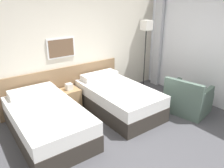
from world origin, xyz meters
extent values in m
plane|color=#47474C|center=(0.00, 0.00, 0.00)|extent=(16.00, 16.00, 0.00)
cube|color=beige|center=(0.00, 2.26, 1.35)|extent=(10.00, 0.06, 2.70)
cube|color=#846647|center=(-0.44, 2.21, 0.46)|extent=(2.91, 0.04, 0.92)
cube|color=white|center=(-0.44, 2.21, 1.37)|extent=(0.64, 0.03, 0.44)
cube|color=brown|center=(-0.44, 2.19, 1.37)|extent=(0.58, 0.01, 0.38)
cube|color=#B7BAC1|center=(2.28, 1.88, 1.32)|extent=(0.10, 0.24, 2.64)
cube|color=#332D28|center=(-1.26, 1.19, 0.16)|extent=(1.12, 1.98, 0.32)
cube|color=white|center=(-1.26, 1.19, 0.45)|extent=(1.11, 1.96, 0.24)
cube|color=white|center=(-1.26, 1.95, 0.63)|extent=(0.89, 0.34, 0.13)
cube|color=#332D28|center=(0.37, 1.19, 0.16)|extent=(1.12, 1.98, 0.32)
cube|color=white|center=(0.37, 1.19, 0.45)|extent=(1.11, 1.96, 0.24)
cube|color=white|center=(0.37, 1.95, 0.63)|extent=(0.89, 0.34, 0.13)
cube|color=#9E7A51|center=(-0.44, 1.95, 0.23)|extent=(0.41, 0.39, 0.47)
cube|color=silver|center=(-0.44, 1.95, 0.54)|extent=(0.14, 0.14, 0.14)
cylinder|color=black|center=(1.60, 1.67, 0.01)|extent=(0.24, 0.24, 0.02)
cylinder|color=black|center=(1.60, 1.67, 0.83)|extent=(0.02, 0.02, 1.63)
cube|color=silver|center=(1.60, 1.67, 1.77)|extent=(0.22, 0.22, 0.24)
cube|color=#4C6056|center=(1.61, 0.26, 0.22)|extent=(0.90, 0.97, 0.45)
cube|color=#4C6056|center=(1.29, 0.20, 0.63)|extent=(0.27, 0.84, 0.36)
cube|color=#4C6056|center=(1.68, -0.11, 0.54)|extent=(0.64, 0.22, 0.18)
cube|color=#4C6056|center=(1.53, 0.63, 0.54)|extent=(0.64, 0.22, 0.18)
camera|label=1|loc=(-2.35, -2.27, 2.39)|focal=35.00mm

